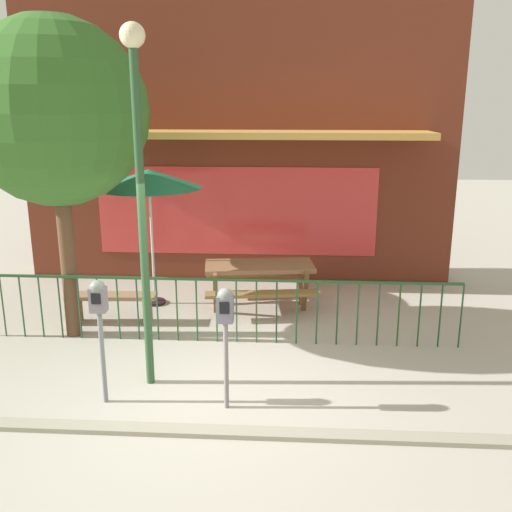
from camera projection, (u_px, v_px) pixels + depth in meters
The scene contains 11 objects.
ground at pixel (199, 400), 6.71m from camera, with size 40.00×40.00×0.00m, color #ABA598.
pub_storefront at pixel (237, 139), 10.84m from camera, with size 8.25×1.51×5.44m.
patio_fence_front at pixel (216, 299), 8.18m from camera, with size 6.96×0.04×0.97m.
picnic_table_left at pixel (259, 273), 9.55m from camera, with size 1.96×1.58×0.79m.
patio_umbrella at pixel (149, 180), 9.37m from camera, with size 1.74×1.74×2.32m.
patio_bench at pixel (112, 302), 8.96m from camera, with size 1.41×0.39×0.48m.
parking_meter_near at pixel (225, 317), 6.27m from camera, with size 0.18×0.17×1.44m.
parking_meter_far at pixel (99, 309), 6.38m from camera, with size 0.18×0.17×1.49m.
street_tree at pixel (55, 113), 7.76m from camera, with size 2.56×2.56×4.53m.
street_lamp at pixel (139, 163), 6.43m from camera, with size 0.28×0.28×4.22m.
curb_edge at pixel (189, 433), 6.05m from camera, with size 11.55×0.20×0.11m, color gray.
Camera 1 is at (1.04, -5.98, 3.41)m, focal length 40.07 mm.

